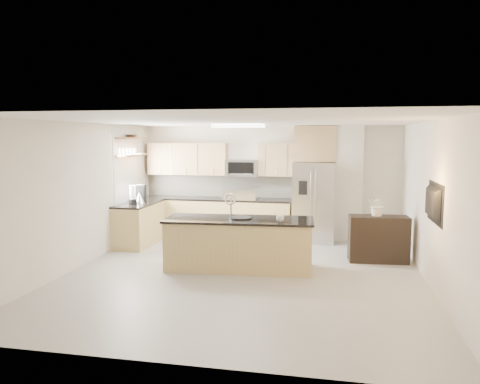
% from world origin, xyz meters
% --- Properties ---
extents(floor, '(6.50, 6.50, 0.00)m').
position_xyz_m(floor, '(0.00, 0.00, 0.00)').
color(floor, '#A8A4A0').
rests_on(floor, ground).
extents(ceiling, '(6.00, 6.50, 0.02)m').
position_xyz_m(ceiling, '(0.00, 0.00, 2.60)').
color(ceiling, white).
rests_on(ceiling, wall_back).
extents(wall_back, '(6.00, 0.02, 2.60)m').
position_xyz_m(wall_back, '(0.00, 3.25, 1.30)').
color(wall_back, beige).
rests_on(wall_back, floor).
extents(wall_front, '(6.00, 0.02, 2.60)m').
position_xyz_m(wall_front, '(0.00, -3.25, 1.30)').
color(wall_front, beige).
rests_on(wall_front, floor).
extents(wall_left, '(0.02, 6.50, 2.60)m').
position_xyz_m(wall_left, '(-3.00, 0.00, 1.30)').
color(wall_left, beige).
rests_on(wall_left, floor).
extents(wall_right, '(0.02, 6.50, 2.60)m').
position_xyz_m(wall_right, '(3.00, 0.00, 1.30)').
color(wall_right, beige).
rests_on(wall_right, floor).
extents(back_counter, '(3.55, 0.66, 1.44)m').
position_xyz_m(back_counter, '(-1.23, 2.93, 0.47)').
color(back_counter, '#D7BD76').
rests_on(back_counter, floor).
extents(left_counter, '(0.66, 1.50, 0.92)m').
position_xyz_m(left_counter, '(-2.67, 1.85, 0.46)').
color(left_counter, '#D7BD76').
rests_on(left_counter, floor).
extents(range, '(0.76, 0.64, 1.14)m').
position_xyz_m(range, '(-0.60, 2.92, 0.47)').
color(range, black).
rests_on(range, floor).
extents(upper_cabinets, '(3.50, 0.33, 0.75)m').
position_xyz_m(upper_cabinets, '(-1.30, 3.09, 1.83)').
color(upper_cabinets, '#A77C5A').
rests_on(upper_cabinets, wall_back).
extents(microwave, '(0.76, 0.40, 0.40)m').
position_xyz_m(microwave, '(-0.60, 3.04, 1.63)').
color(microwave, '#B0B0B3').
rests_on(microwave, upper_cabinets).
extents(refrigerator, '(0.92, 0.78, 1.78)m').
position_xyz_m(refrigerator, '(1.06, 2.87, 0.89)').
color(refrigerator, '#B0B0B3').
rests_on(refrigerator, floor).
extents(partition_column, '(0.60, 0.30, 2.60)m').
position_xyz_m(partition_column, '(1.82, 3.10, 1.30)').
color(partition_column, beige).
rests_on(partition_column, floor).
extents(window, '(0.04, 1.15, 1.65)m').
position_xyz_m(window, '(-2.98, 1.85, 1.65)').
color(window, white).
rests_on(window, wall_left).
extents(shelf_lower, '(0.30, 1.20, 0.04)m').
position_xyz_m(shelf_lower, '(-2.85, 1.95, 1.95)').
color(shelf_lower, brown).
rests_on(shelf_lower, wall_left).
extents(shelf_upper, '(0.30, 1.20, 0.04)m').
position_xyz_m(shelf_upper, '(-2.85, 1.95, 2.32)').
color(shelf_upper, brown).
rests_on(shelf_upper, wall_left).
extents(ceiling_fixture, '(1.00, 0.50, 0.06)m').
position_xyz_m(ceiling_fixture, '(-0.40, 1.60, 2.56)').
color(ceiling_fixture, white).
rests_on(ceiling_fixture, ceiling).
extents(island, '(2.67, 1.11, 1.33)m').
position_xyz_m(island, '(-0.14, 0.38, 0.45)').
color(island, '#D7BD76').
rests_on(island, floor).
extents(credenza, '(1.12, 0.54, 0.87)m').
position_xyz_m(credenza, '(2.34, 1.36, 0.43)').
color(credenza, black).
rests_on(credenza, floor).
extents(cup, '(0.16, 0.16, 0.11)m').
position_xyz_m(cup, '(0.60, 0.21, 0.96)').
color(cup, white).
rests_on(cup, island).
extents(platter, '(0.48, 0.48, 0.02)m').
position_xyz_m(platter, '(-0.13, 0.42, 0.92)').
color(platter, black).
rests_on(platter, island).
extents(blender, '(0.18, 0.18, 0.41)m').
position_xyz_m(blender, '(-2.67, 1.55, 1.10)').
color(blender, black).
rests_on(blender, left_counter).
extents(kettle, '(0.22, 0.22, 0.27)m').
position_xyz_m(kettle, '(-2.62, 1.78, 1.04)').
color(kettle, '#B0B0B3').
rests_on(kettle, left_counter).
extents(coffee_maker, '(0.24, 0.27, 0.37)m').
position_xyz_m(coffee_maker, '(-2.69, 2.02, 1.10)').
color(coffee_maker, black).
rests_on(coffee_maker, left_counter).
extents(bowl, '(0.39, 0.39, 0.08)m').
position_xyz_m(bowl, '(-2.85, 1.95, 2.38)').
color(bowl, '#B0B0B3').
rests_on(bowl, shelf_upper).
extents(flower_vase, '(0.63, 0.57, 0.63)m').
position_xyz_m(flower_vase, '(2.31, 1.36, 1.18)').
color(flower_vase, white).
rests_on(flower_vase, credenza).
extents(television, '(0.14, 1.08, 0.62)m').
position_xyz_m(television, '(2.91, -0.20, 1.35)').
color(television, black).
rests_on(television, wall_right).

